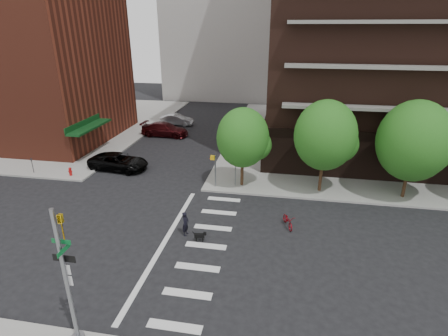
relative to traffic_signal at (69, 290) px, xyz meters
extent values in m
plane|color=black|center=(0.47, 7.49, -2.70)|extent=(120.00, 120.00, 0.00)
cube|color=gray|center=(20.97, 30.99, -2.62)|extent=(39.00, 33.00, 0.15)
cube|color=gray|center=(-24.03, 30.99, -2.62)|extent=(31.00, 33.00, 0.15)
cube|color=silver|center=(3.47, 1.49, -2.69)|extent=(2.40, 0.50, 0.01)
cube|color=silver|center=(3.47, 3.49, -2.69)|extent=(2.40, 0.50, 0.01)
cube|color=silver|center=(3.47, 5.49, -2.69)|extent=(2.40, 0.50, 0.01)
cube|color=silver|center=(3.47, 7.49, -2.69)|extent=(2.40, 0.50, 0.01)
cube|color=silver|center=(3.47, 9.49, -2.69)|extent=(2.40, 0.50, 0.01)
cube|color=silver|center=(3.47, 11.49, -2.69)|extent=(2.40, 0.50, 0.01)
cube|color=silver|center=(3.47, 13.49, -2.69)|extent=(2.40, 0.50, 0.01)
cube|color=silver|center=(0.97, 7.49, -2.69)|extent=(0.30, 13.00, 0.01)
cube|color=black|center=(18.47, 31.49, -0.55)|extent=(25.50, 25.50, 4.00)
cube|color=maroon|center=(-21.53, 25.49, 7.45)|extent=(20.00, 15.00, 20.00)
cube|color=#0C3814|center=(-10.83, 20.49, 0.25)|extent=(1.40, 6.00, 0.20)
cylinder|color=#301E11|center=(4.47, 15.99, -1.40)|extent=(0.24, 0.24, 2.30)
sphere|color=#235B19|center=(4.47, 15.99, 1.35)|extent=(4.00, 4.00, 4.00)
cylinder|color=#301E11|center=(10.47, 15.99, -1.25)|extent=(0.24, 0.24, 2.60)
sphere|color=#235B19|center=(10.47, 15.99, 1.85)|extent=(4.50, 4.50, 4.50)
cylinder|color=#301E11|center=(16.47, 15.99, -1.40)|extent=(0.24, 0.24, 2.30)
sphere|color=#235B19|center=(16.47, 15.99, 1.75)|extent=(5.00, 5.00, 5.00)
cylinder|color=slate|center=(-0.03, -0.01, 0.45)|extent=(0.16, 0.16, 6.00)
imported|color=gold|center=(0.22, -0.01, 2.75)|extent=(0.16, 0.20, 1.00)
cube|color=#0A5926|center=(-0.03, 0.14, 2.05)|extent=(0.75, 0.02, 0.18)
cube|color=#0A5926|center=(0.12, -0.01, 1.80)|extent=(0.02, 0.75, 0.18)
cube|color=black|center=(-0.03, 0.11, 1.35)|extent=(0.90, 0.02, 0.28)
cube|color=silver|center=(-0.03, 0.11, 0.85)|extent=(0.32, 0.02, 0.42)
cube|color=silver|center=(-0.03, 0.11, 0.35)|extent=(0.32, 0.02, 0.42)
cylinder|color=slate|center=(2.47, 15.29, -1.25)|extent=(0.10, 0.10, 2.60)
cube|color=gold|center=(2.27, 15.29, -0.15)|extent=(0.32, 0.25, 0.32)
cylinder|color=slate|center=(3.97, 15.79, -1.45)|extent=(0.08, 0.08, 2.20)
cube|color=gold|center=(3.97, 15.64, -0.55)|extent=(0.64, 0.02, 0.64)
cylinder|color=#A50C0C|center=(-10.03, 15.29, -2.25)|extent=(0.22, 0.22, 0.60)
sphere|color=#A50C0C|center=(-10.03, 15.29, -1.94)|extent=(0.24, 0.24, 0.24)
cylinder|color=black|center=(-13.53, 15.29, -2.00)|extent=(0.05, 0.05, 1.10)
cube|color=black|center=(-13.53, 15.29, -1.34)|extent=(0.10, 0.08, 0.22)
imported|color=black|center=(-6.78, 17.63, -1.97)|extent=(2.97, 5.49, 1.46)
imported|color=#370A0D|center=(-6.13, 28.22, -1.91)|extent=(2.49, 5.56, 1.58)
imported|color=#B1B3B8|center=(-6.23, 33.18, -2.00)|extent=(1.54, 4.28, 1.40)
imported|color=maroon|center=(8.12, 10.49, -2.27)|extent=(1.08, 1.75, 0.87)
imported|color=black|center=(2.00, 8.45, -1.93)|extent=(0.61, 0.44, 1.54)
cube|color=black|center=(2.99, 7.91, -2.32)|extent=(0.61, 0.28, 0.24)
cube|color=black|center=(3.31, 7.96, -2.18)|extent=(0.19, 0.16, 0.17)
cylinder|color=black|center=(3.16, 7.97, -2.57)|extent=(0.06, 0.06, 0.26)
cylinder|color=black|center=(2.81, 7.85, -2.57)|extent=(0.06, 0.06, 0.26)
camera|label=1|loc=(7.50, -9.18, 9.11)|focal=28.00mm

